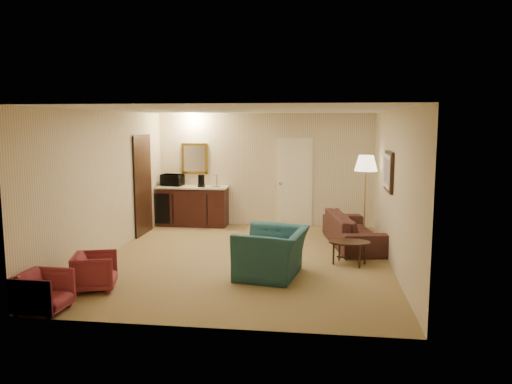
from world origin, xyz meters
TOP-DOWN VIEW (x-y plane):
  - ground at (0.00, 0.00)m, footprint 6.00×6.00m
  - room_walls at (-0.10, 0.77)m, footprint 5.02×6.01m
  - wetbar_cabinet at (-1.65, 2.72)m, footprint 1.64×0.58m
  - sofa at (1.95, 1.25)m, footprint 0.99×2.20m
  - teal_armchair at (0.56, -0.90)m, footprint 0.92×1.25m
  - rose_chair_near at (-1.90, -1.88)m, footprint 0.68×0.70m
  - rose_chair_far at (-2.15, -2.80)m, footprint 0.55×0.59m
  - coffee_table at (1.80, -0.09)m, footprint 0.83×0.70m
  - floor_lamp at (2.20, 1.79)m, footprint 0.60×0.60m
  - waste_bin at (-1.00, 2.65)m, footprint 0.28×0.28m
  - microwave at (-2.15, 2.78)m, footprint 0.53×0.35m
  - coffee_maker at (-1.42, 2.63)m, footprint 0.19×0.19m

SIDE VIEW (x-z plane):
  - ground at x=0.00m, z-range 0.00..0.00m
  - waste_bin at x=-1.00m, z-range 0.00..0.27m
  - coffee_table at x=1.80m, z-range 0.00..0.40m
  - rose_chair_far at x=-2.15m, z-range 0.00..0.59m
  - rose_chair_near at x=-1.90m, z-range 0.00..0.59m
  - sofa at x=1.95m, z-range 0.00..0.83m
  - wetbar_cabinet at x=-1.65m, z-range 0.00..0.92m
  - teal_armchair at x=0.56m, z-range 0.00..1.00m
  - floor_lamp at x=2.20m, z-range 0.00..1.75m
  - coffee_maker at x=-1.42m, z-range 0.92..1.20m
  - microwave at x=-2.15m, z-range 0.92..1.25m
  - room_walls at x=-0.10m, z-range 0.41..3.02m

